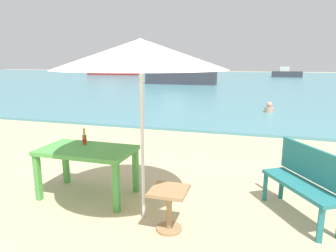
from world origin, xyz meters
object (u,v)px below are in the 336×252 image
picnic_table_green (87,155)px  patio_umbrella (141,55)px  side_table_wood (169,203)px  swimmer_person (269,108)px  bench_teal_center (305,178)px  boat_ferry (112,68)px  beer_bottle_amber (85,139)px  boat_sailboat (286,73)px  boat_barge (180,75)px

picnic_table_green → patio_umbrella: 1.84m
side_table_wood → swimmer_person: size_ratio=1.32×
patio_umbrella → side_table_wood: 1.82m
bench_teal_center → boat_ferry: (-21.36, 36.57, 0.53)m
picnic_table_green → swimmer_person: 8.95m
beer_bottle_amber → boat_sailboat: boat_sailboat is taller
boat_sailboat → side_table_wood: bearing=-96.7°
swimmer_person → boat_sailboat: (2.90, 28.09, 0.31)m
beer_bottle_amber → boat_ferry: 40.90m
bench_teal_center → boat_ferry: size_ratio=0.16×
side_table_wood → boat_ferry: size_ratio=0.07×
patio_umbrella → boat_ferry: (-19.34, 37.20, -1.05)m
beer_bottle_amber → swimmer_person: (3.04, 8.29, -0.61)m
patio_umbrella → boat_sailboat: patio_umbrella is taller
patio_umbrella → bench_teal_center: 2.64m
boat_ferry → beer_bottle_amber: bearing=-63.7°
patio_umbrella → beer_bottle_amber: bearing=155.2°
side_table_wood → boat_sailboat: boat_sailboat is taller
bench_teal_center → boat_sailboat: bearing=85.7°
picnic_table_green → side_table_wood: bearing=-21.3°
picnic_table_green → boat_ferry: size_ratio=0.18×
boat_barge → swimmer_person: bearing=-62.2°
swimmer_person → boat_ferry: bearing=126.8°
swimmer_person → bench_teal_center: bearing=-88.8°
beer_bottle_amber → boat_ferry: boat_ferry is taller
side_table_wood → bench_teal_center: (1.61, 0.82, 0.19)m
beer_bottle_amber → boat_barge: (-3.99, 21.61, 0.02)m
picnic_table_green → boat_sailboat: bearing=81.0°
boat_ferry → boat_barge: (14.16, -15.05, -0.19)m
bench_teal_center → boat_barge: 22.70m
beer_bottle_amber → boat_ferry: size_ratio=0.03×
boat_ferry → boat_sailboat: size_ratio=2.13×
patio_umbrella → swimmer_person: 9.22m
picnic_table_green → boat_barge: boat_barge is taller
picnic_table_green → beer_bottle_amber: bearing=128.8°
bench_teal_center → boat_ferry: boat_ferry is taller
side_table_wood → patio_umbrella: bearing=154.7°
patio_umbrella → boat_sailboat: 37.26m
beer_bottle_amber → patio_umbrella: 1.82m
side_table_wood → boat_sailboat: size_ratio=0.15×
patio_umbrella → swimmer_person: (1.85, 8.84, -1.88)m
patio_umbrella → bench_teal_center: bearing=17.3°
side_table_wood → picnic_table_green: bearing=158.7°
boat_ferry → boat_barge: bearing=-46.7°
picnic_table_green → side_table_wood: picnic_table_green is taller
swimmer_person → boat_sailboat: boat_sailboat is taller
patio_umbrella → boat_barge: size_ratio=0.38×
patio_umbrella → boat_ferry: 41.94m
side_table_wood → swimmer_person: side_table_wood is taller
swimmer_person → side_table_wood: bearing=-99.0°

